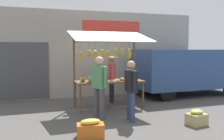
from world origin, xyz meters
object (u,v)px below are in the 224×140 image
Objects in this scene: parked_van at (185,68)px; produce_crate_side at (90,129)px; shopper_with_shopping_bag at (131,86)px; market_stall at (108,60)px; vendor_with_sunhat at (112,75)px; produce_crate_near at (197,118)px; shopper_in_striped_shirt at (99,83)px.

produce_crate_side is (4.96, 3.72, -0.94)m from parked_van.
shopper_with_shopping_bag is at bearing 36.80° from parked_van.
market_stall reaches higher than produce_crate_side.
shopper_with_shopping_bag is 1.77m from produce_crate_side.
vendor_with_sunhat is at bearing 5.21° from parked_van.
parked_van is at bearing 107.99° from vendor_with_sunhat.
shopper_with_shopping_bag is 1.83m from produce_crate_near.
parked_van is 6.27m from produce_crate_side.
parked_van is 8.77× the size of produce_crate_near.
produce_crate_near is (2.20, 3.71, -0.94)m from parked_van.
vendor_with_sunhat is (-0.37, -0.70, -0.58)m from market_stall.
parked_van is at bearing -120.69° from produce_crate_near.
shopper_with_shopping_bag is at bearing -140.48° from shopper_in_striped_shirt.
market_stall reaches higher than shopper_with_shopping_bag.
vendor_with_sunhat is 2.48m from shopper_with_shopping_bag.
market_stall reaches higher than vendor_with_sunhat.
vendor_with_sunhat is 3.82m from produce_crate_side.
shopper_in_striped_shirt reaches higher than produce_crate_near.
shopper_in_striped_shirt is 1.73m from produce_crate_side.
parked_van is (-4.34, -2.32, 0.13)m from shopper_in_striped_shirt.
market_stall is 1.51× the size of vendor_with_sunhat.
parked_van reaches higher than shopper_in_striped_shirt.
market_stall is 4.94× the size of produce_crate_near.
market_stall is at bearing -115.80° from produce_crate_side.
produce_crate_side is at bearing -14.66° from vendor_with_sunhat.
parked_van is (-3.31, -0.37, 0.14)m from vendor_with_sunhat.
shopper_with_shopping_bag is 3.17× the size of produce_crate_near.
market_stall reaches higher than parked_van.
shopper_in_striped_shirt is at bearing 26.92° from parked_van.
vendor_with_sunhat is 0.37× the size of parked_van.
shopper_with_shopping_bag is (0.31, 2.46, -0.05)m from vendor_with_sunhat.
shopper_with_shopping_bag is 4.60m from parked_van.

